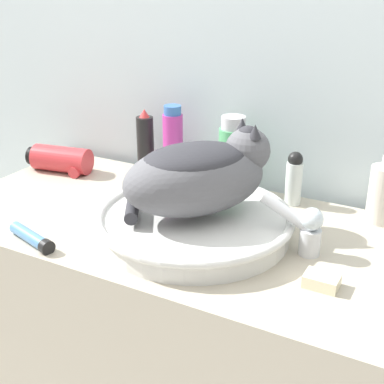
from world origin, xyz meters
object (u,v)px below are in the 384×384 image
Objects in this scene: faucet at (305,226)px; soap_bar at (322,281)px; cat at (199,173)px; hairspray_can_black at (145,145)px; deodorant_stick at (294,178)px; cream_tube at (32,238)px; hair_dryer at (62,160)px; mouthwash_bottle at (233,156)px; shampoo_bottle_tall at (173,144)px; soap_pump_bottle at (383,193)px.

soap_bar is at bearing 114.88° from faucet.
hairspray_can_black is at bearing 87.33° from cat.
hairspray_can_black is 0.43m from deodorant_stick.
soap_bar is (0.58, 0.13, -0.00)m from cream_tube.
hairspray_can_black reaches higher than cream_tube.
deodorant_stick is at bearing 10.47° from cat.
hair_dryer is at bearing -18.02° from faucet.
mouthwash_bottle reaches higher than deodorant_stick.
hairspray_can_black is at bearing 180.00° from shampoo_bottle_tall.
faucet is 0.35m from mouthwash_bottle.
mouthwash_bottle reaches higher than faucet.
cat is 0.40m from hairspray_can_black.
shampoo_bottle_tall is 3.29× the size of soap_bar.
cream_tube is at bearing 16.13° from faucet.
deodorant_stick is (0.13, 0.25, -0.08)m from cat.
hair_dryer is at bearing -173.50° from soap_pump_bottle.
cream_tube is at bearing -132.15° from deodorant_stick.
soap_pump_bottle is 0.82× the size of shampoo_bottle_tall.
soap_pump_bottle is 0.78m from cream_tube.
soap_pump_bottle reaches higher than soap_bar.
soap_pump_bottle reaches higher than cream_tube.
soap_pump_bottle is 1.21× the size of cream_tube.
faucet is 0.25m from deodorant_stick.
soap_pump_bottle is at bearing 0.00° from shampoo_bottle_tall.
hairspray_can_black reaches higher than soap_pump_bottle.
deodorant_stick is 2.13× the size of soap_bar.
soap_pump_bottle is at bearing 36.39° from cream_tube.
hair_dryer is at bearing -156.14° from hairspray_can_black.
shampoo_bottle_tall is 1.03× the size of mouthwash_bottle.
faucet is 0.68× the size of hair_dryer.
cat is 0.55m from hair_dryer.
hairspray_can_black is at bearing 180.00° from deodorant_stick.
mouthwash_bottle is at bearing 45.15° from cat.
faucet is 0.66× the size of mouthwash_bottle.
deodorant_stick is (-0.21, 0.00, -0.00)m from soap_pump_bottle.
faucet is 0.57m from cream_tube.
soap_pump_bottle is 0.86m from hair_dryer.
faucet is 0.50m from shampoo_bottle_tall.
soap_pump_bottle is at bearing 0.00° from deodorant_stick.
faucet is 0.76m from hair_dryer.
deodorant_stick is 0.65× the size of shampoo_bottle_tall.
shampoo_bottle_tall is (-0.55, 0.00, 0.03)m from soap_pump_bottle.
cat is 1.97× the size of hairspray_can_black.
shampoo_bottle_tall reaches higher than hairspray_can_black.
cat is 0.33m from shampoo_bottle_tall.
hairspray_can_black is at bearing 91.38° from cream_tube.
shampoo_bottle_tall is at bearing 180.00° from soap_pump_bottle.
faucet is 0.63× the size of shampoo_bottle_tall.
deodorant_stick is 0.67× the size of mouthwash_bottle.
cream_tube is (-0.63, -0.46, -0.06)m from soap_pump_bottle.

